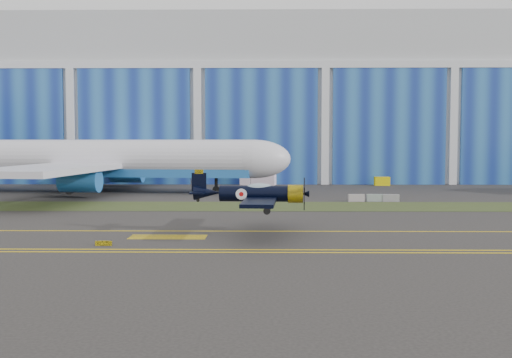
{
  "coord_description": "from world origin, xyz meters",
  "views": [
    {
      "loc": [
        -10.47,
        -54.32,
        7.48
      ],
      "look_at": [
        -11.27,
        2.55,
        3.88
      ],
      "focal_mm": 42.0,
      "sensor_mm": 36.0,
      "label": 1
    }
  ],
  "objects_px": {
    "warbird": "(254,194)",
    "jetliner": "(99,118)",
    "shipping_container": "(258,177)",
    "tug": "(382,181)"
  },
  "relations": [
    {
      "from": "jetliner",
      "to": "shipping_container",
      "type": "height_order",
      "value": "jetliner"
    },
    {
      "from": "jetliner",
      "to": "tug",
      "type": "distance_m",
      "value": 47.22
    },
    {
      "from": "warbird",
      "to": "shipping_container",
      "type": "relative_size",
      "value": 2.24
    },
    {
      "from": "warbird",
      "to": "jetliner",
      "type": "relative_size",
      "value": 0.2
    },
    {
      "from": "jetliner",
      "to": "shipping_container",
      "type": "distance_m",
      "value": 29.12
    },
    {
      "from": "warbird",
      "to": "shipping_container",
      "type": "height_order",
      "value": "warbird"
    },
    {
      "from": "warbird",
      "to": "jetliner",
      "type": "bearing_deg",
      "value": 123.88
    },
    {
      "from": "shipping_container",
      "to": "tug",
      "type": "height_order",
      "value": "shipping_container"
    },
    {
      "from": "shipping_container",
      "to": "tug",
      "type": "distance_m",
      "value": 21.0
    },
    {
      "from": "warbird",
      "to": "shipping_container",
      "type": "distance_m",
      "value": 54.42
    }
  ]
}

